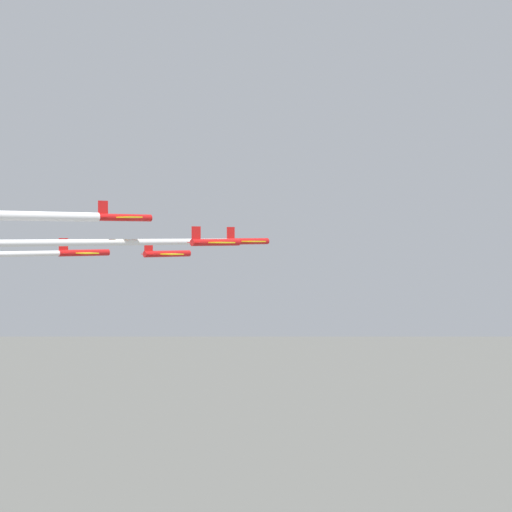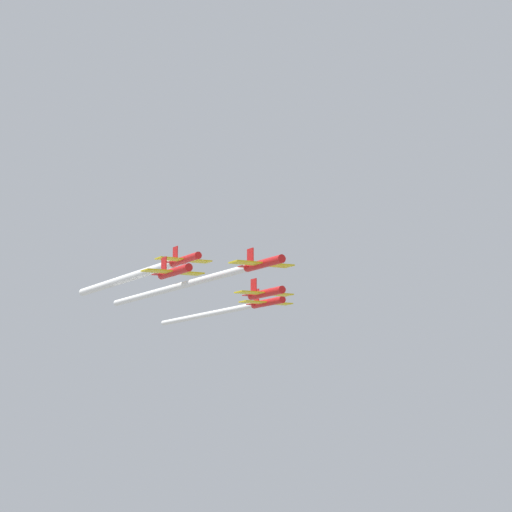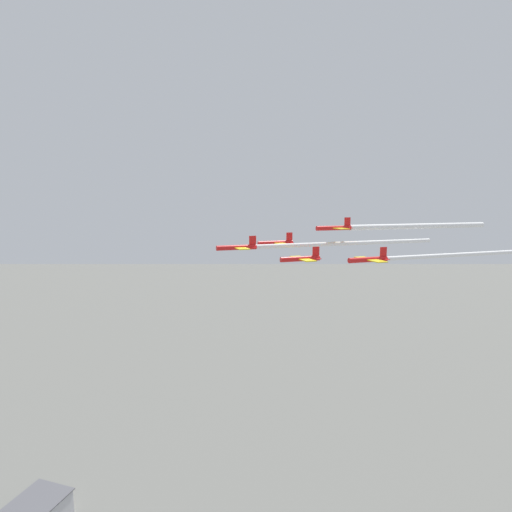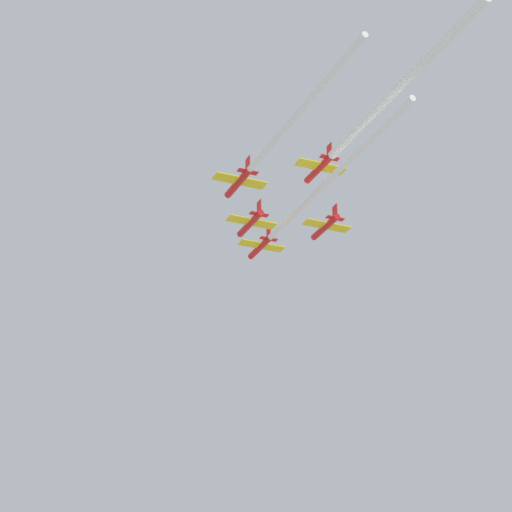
% 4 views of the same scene
% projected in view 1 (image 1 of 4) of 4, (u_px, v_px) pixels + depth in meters
% --- Properties ---
extents(jet_0, '(7.27, 7.39, 2.69)m').
position_uv_depth(jet_0, '(246.00, 241.00, 110.14)').
color(jet_0, red).
extents(jet_1, '(7.27, 7.39, 2.69)m').
position_uv_depth(jet_1, '(166.00, 254.00, 108.31)').
color(jet_1, red).
extents(jet_2, '(7.27, 7.39, 2.69)m').
position_uv_depth(jet_2, '(214.00, 242.00, 98.54)').
color(jet_2, red).
extents(jet_3, '(7.27, 7.39, 2.69)m').
position_uv_depth(jet_3, '(82.00, 253.00, 106.42)').
color(jet_3, red).
extents(jet_4, '(7.27, 7.39, 2.69)m').
position_uv_depth(jet_4, '(123.00, 217.00, 96.55)').
color(jet_4, red).
extents(smoke_trail_0, '(26.17, 34.62, 0.88)m').
position_uv_depth(smoke_trail_0, '(99.00, 242.00, 94.36)').
color(smoke_trail_0, white).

